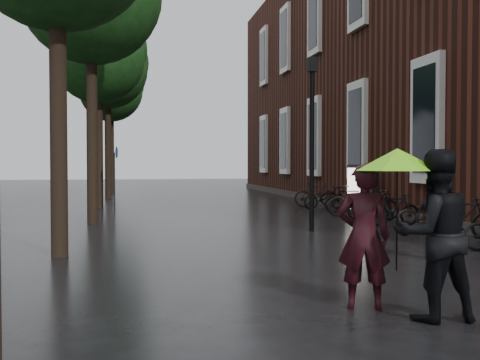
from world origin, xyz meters
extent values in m
cube|color=#38160F|center=(10.50, 19.50, 6.00)|extent=(10.00, 33.00, 12.00)
cube|color=silver|center=(5.45, 10.50, 3.00)|extent=(0.25, 1.60, 3.60)
cube|color=black|center=(5.35, 10.50, 3.00)|extent=(0.10, 1.20, 3.00)
cube|color=silver|center=(5.45, 15.50, 3.00)|extent=(0.25, 1.60, 3.60)
cube|color=black|center=(5.35, 15.50, 3.00)|extent=(0.10, 1.20, 3.00)
cube|color=silver|center=(5.45, 20.50, 3.00)|extent=(0.25, 1.60, 3.60)
cube|color=black|center=(5.35, 20.50, 3.00)|extent=(0.10, 1.20, 3.00)
cube|color=silver|center=(5.45, 20.50, 8.50)|extent=(0.25, 1.60, 3.60)
cube|color=black|center=(5.35, 20.50, 8.50)|extent=(0.10, 1.20, 3.00)
cube|color=silver|center=(5.45, 25.50, 3.00)|extent=(0.25, 1.60, 3.60)
cube|color=black|center=(5.35, 25.50, 3.00)|extent=(0.10, 1.20, 3.00)
cube|color=silver|center=(5.45, 25.50, 8.50)|extent=(0.25, 1.60, 3.60)
cube|color=black|center=(5.35, 25.50, 8.50)|extent=(0.10, 1.20, 3.00)
cube|color=silver|center=(5.45, 30.50, 3.00)|extent=(0.25, 1.60, 3.60)
cube|color=black|center=(5.35, 30.50, 3.00)|extent=(0.10, 1.20, 3.00)
cube|color=silver|center=(5.45, 30.50, 8.50)|extent=(0.25, 1.60, 3.60)
cube|color=black|center=(5.35, 30.50, 8.50)|extent=(0.10, 1.20, 3.00)
cube|color=#3F3833|center=(5.60, 19.50, 0.15)|extent=(0.40, 33.00, 0.30)
cylinder|color=black|center=(-4.10, 7.00, 2.25)|extent=(0.32, 0.32, 4.51)
cylinder|color=black|center=(-3.90, 13.00, 2.48)|extent=(0.32, 0.32, 4.95)
cylinder|color=black|center=(-4.05, 19.00, 2.20)|extent=(0.32, 0.32, 4.40)
cylinder|color=black|center=(-3.95, 25.00, 2.39)|extent=(0.32, 0.32, 4.79)
cylinder|color=black|center=(-4.00, 31.00, 2.28)|extent=(0.32, 0.32, 4.57)
imported|color=black|center=(0.02, 2.34, 0.88)|extent=(0.74, 0.60, 1.77)
imported|color=black|center=(0.61, 1.72, 0.96)|extent=(0.97, 0.78, 1.93)
cylinder|color=black|center=(0.30, 2.03, 1.16)|extent=(0.02, 0.02, 1.30)
cone|color=#82FF1A|center=(0.30, 2.03, 1.81)|extent=(1.02, 1.02, 0.26)
cylinder|color=black|center=(0.30, 2.03, 1.98)|extent=(0.02, 0.02, 0.08)
imported|color=black|center=(2.78, 5.31, 0.77)|extent=(0.96, 0.56, 1.53)
imported|color=black|center=(4.72, 7.63, 0.51)|extent=(1.77, 0.80, 1.03)
imported|color=black|center=(4.73, 9.06, 0.47)|extent=(1.86, 0.86, 0.94)
imported|color=black|center=(4.57, 10.74, 0.47)|extent=(1.56, 0.45, 0.94)
imported|color=black|center=(4.56, 12.13, 0.50)|extent=(1.69, 0.56, 1.00)
imported|color=black|center=(4.52, 13.62, 0.52)|extent=(1.77, 0.67, 1.04)
imported|color=black|center=(4.74, 14.87, 0.47)|extent=(1.59, 0.51, 0.95)
imported|color=black|center=(4.50, 16.49, 0.45)|extent=(1.79, 0.86, 0.90)
imported|color=black|center=(4.59, 17.77, 0.52)|extent=(1.79, 0.76, 1.04)
cube|color=black|center=(4.83, 13.66, 0.86)|extent=(0.24, 1.14, 1.73)
cube|color=white|center=(4.70, 13.66, 0.91)|extent=(0.04, 0.96, 1.41)
cylinder|color=black|center=(1.85, 9.93, 2.11)|extent=(0.13, 0.13, 4.22)
cube|color=black|center=(1.85, 9.93, 4.33)|extent=(0.23, 0.23, 0.37)
sphere|color=#FFE5B2|center=(1.85, 9.93, 4.33)|extent=(0.19, 0.19, 0.19)
cylinder|color=#262628|center=(-3.42, 17.85, 1.09)|extent=(0.05, 0.05, 2.19)
cylinder|color=navy|center=(-3.33, 17.85, 2.19)|extent=(0.03, 0.44, 0.44)
camera|label=1|loc=(-2.73, -4.05, 1.77)|focal=42.00mm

